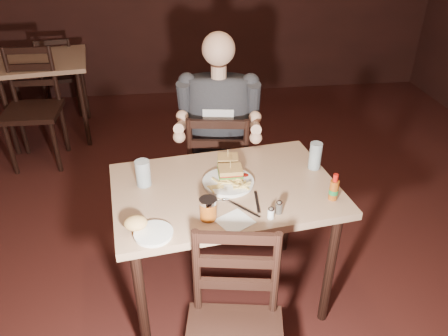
{
  "coord_description": "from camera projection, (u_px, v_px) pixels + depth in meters",
  "views": [
    {
      "loc": [
        -0.08,
        -1.62,
        1.98
      ],
      "look_at": [
        0.15,
        0.24,
        0.85
      ],
      "focal_mm": 35.0,
      "sensor_mm": 36.0,
      "label": 1
    }
  ],
  "objects": [
    {
      "name": "side_plate",
      "position": [
        154.0,
        234.0,
        1.87
      ],
      "size": [
        0.18,
        0.18,
        0.01
      ],
      "primitive_type": "cylinder",
      "rotation": [
        0.0,
        0.0,
        0.13
      ],
      "color": "white",
      "rests_on": "main_table"
    },
    {
      "name": "syrup_dispenser",
      "position": [
        208.0,
        209.0,
        1.94
      ],
      "size": [
        0.09,
        0.09,
        0.1
      ],
      "primitive_type": null,
      "rotation": [
        0.0,
        0.0,
        0.13
      ],
      "color": "#8C4010",
      "rests_on": "main_table"
    },
    {
      "name": "sandwich_left",
      "position": [
        230.0,
        169.0,
        2.21
      ],
      "size": [
        0.12,
        0.1,
        0.1
      ],
      "primitive_type": null,
      "rotation": [
        0.0,
        0.0,
        -0.0
      ],
      "color": "tan",
      "rests_on": "dinner_plate"
    },
    {
      "name": "knife",
      "position": [
        242.0,
        208.0,
        2.03
      ],
      "size": [
        0.15,
        0.17,
        0.01
      ],
      "primitive_type": "cube",
      "rotation": [
        0.0,
        0.0,
        0.71
      ],
      "color": "silver",
      "rests_on": "napkin"
    },
    {
      "name": "glass_left",
      "position": [
        143.0,
        173.0,
        2.17
      ],
      "size": [
        0.08,
        0.08,
        0.14
      ],
      "primitive_type": "cylinder",
      "rotation": [
        0.0,
        0.0,
        0.13
      ],
      "color": "silver",
      "rests_on": "main_table"
    },
    {
      "name": "hot_sauce",
      "position": [
        334.0,
        187.0,
        2.06
      ],
      "size": [
        0.05,
        0.05,
        0.14
      ],
      "primitive_type": null,
      "rotation": [
        0.0,
        0.0,
        0.13
      ],
      "color": "#8C4010",
      "rests_on": "main_table"
    },
    {
      "name": "ketchup_dollop",
      "position": [
        245.0,
        175.0,
        2.25
      ],
      "size": [
        0.04,
        0.04,
        0.01
      ],
      "primitive_type": "ellipsoid",
      "rotation": [
        0.0,
        0.0,
        0.13
      ],
      "color": "maroon",
      "rests_on": "dinner_plate"
    },
    {
      "name": "glass_right",
      "position": [
        315.0,
        156.0,
        2.31
      ],
      "size": [
        0.07,
        0.07,
        0.15
      ],
      "primitive_type": "cylinder",
      "rotation": [
        0.0,
        0.0,
        0.13
      ],
      "color": "silver",
      "rests_on": "main_table"
    },
    {
      "name": "bg_table",
      "position": [
        42.0,
        68.0,
        4.05
      ],
      "size": [
        0.91,
        0.91,
        0.77
      ],
      "rotation": [
        0.0,
        0.0,
        0.15
      ],
      "color": "tan",
      "rests_on": "ground"
    },
    {
      "name": "chair_far",
      "position": [
        219.0,
        169.0,
        2.94
      ],
      "size": [
        0.49,
        0.52,
        0.91
      ],
      "primitive_type": null,
      "rotation": [
        0.0,
        0.0,
        2.99
      ],
      "color": "black",
      "rests_on": "ground"
    },
    {
      "name": "pepper_shaker",
      "position": [
        279.0,
        207.0,
        1.99
      ],
      "size": [
        0.04,
        0.04,
        0.06
      ],
      "primitive_type": null,
      "rotation": [
        0.0,
        0.0,
        0.13
      ],
      "color": "#38332D",
      "rests_on": "main_table"
    },
    {
      "name": "fries_pile",
      "position": [
        228.0,
        182.0,
        2.17
      ],
      "size": [
        0.26,
        0.2,
        0.04
      ],
      "primitive_type": null,
      "rotation": [
        0.0,
        0.0,
        0.13
      ],
      "color": "#E0BF65",
      "rests_on": "dinner_plate"
    },
    {
      "name": "bread_roll",
      "position": [
        136.0,
        223.0,
        1.87
      ],
      "size": [
        0.11,
        0.1,
        0.06
      ],
      "primitive_type": "ellipsoid",
      "rotation": [
        0.0,
        0.0,
        0.13
      ],
      "color": "tan",
      "rests_on": "side_plate"
    },
    {
      "name": "diner",
      "position": [
        219.0,
        108.0,
        2.66
      ],
      "size": [
        0.58,
        0.48,
        0.9
      ],
      "primitive_type": null,
      "rotation": [
        0.0,
        0.0,
        -0.15
      ],
      "color": "#2D2D32",
      "rests_on": "chair_far"
    },
    {
      "name": "salt_shaker",
      "position": [
        271.0,
        213.0,
        1.96
      ],
      "size": [
        0.03,
        0.03,
        0.06
      ],
      "primitive_type": null,
      "rotation": [
        0.0,
        0.0,
        0.13
      ],
      "color": "white",
      "rests_on": "main_table"
    },
    {
      "name": "dinner_plate",
      "position": [
        228.0,
        183.0,
        2.21
      ],
      "size": [
        0.29,
        0.29,
        0.01
      ],
      "primitive_type": "cylinder",
      "rotation": [
        0.0,
        0.0,
        0.13
      ],
      "color": "white",
      "rests_on": "main_table"
    },
    {
      "name": "bg_chair_far",
      "position": [
        59.0,
        75.0,
        4.65
      ],
      "size": [
        0.46,
        0.49,
        0.85
      ],
      "primitive_type": null,
      "rotation": [
        0.0,
        0.0,
        3.31
      ],
      "color": "black",
      "rests_on": "ground"
    },
    {
      "name": "bg_chair_near",
      "position": [
        32.0,
        111.0,
        3.68
      ],
      "size": [
        0.46,
        0.5,
        0.98
      ],
      "primitive_type": null,
      "rotation": [
        0.0,
        0.0,
        -0.01
      ],
      "color": "black",
      "rests_on": "ground"
    },
    {
      "name": "room_shell",
      "position": [
        193.0,
        81.0,
        1.69
      ],
      "size": [
        7.0,
        7.0,
        7.0
      ],
      "color": "black",
      "rests_on": "ground"
    },
    {
      "name": "sandwich_right",
      "position": [
        228.0,
        158.0,
        2.31
      ],
      "size": [
        0.12,
        0.1,
        0.1
      ],
      "primitive_type": null,
      "rotation": [
        0.0,
        0.0,
        -0.11
      ],
      "color": "tan",
      "rests_on": "dinner_plate"
    },
    {
      "name": "napkin",
      "position": [
        235.0,
        221.0,
        1.95
      ],
      "size": [
        0.19,
        0.19,
        0.0
      ],
      "primitive_type": "cube",
      "rotation": [
        0.0,
        0.0,
        0.54
      ],
      "color": "white",
      "rests_on": "main_table"
    },
    {
      "name": "main_table",
      "position": [
        225.0,
        201.0,
        2.24
      ],
      "size": [
        1.2,
        0.88,
        0.77
      ],
      "rotation": [
        0.0,
        0.0,
        0.13
      ],
      "color": "tan",
      "rests_on": "ground"
    },
    {
      "name": "fork",
      "position": [
        257.0,
        202.0,
        2.07
      ],
      "size": [
        0.03,
        0.18,
        0.01
      ],
      "primitive_type": "cube",
      "rotation": [
        0.0,
        0.0,
        -0.08
      ],
      "color": "silver",
      "rests_on": "napkin"
    }
  ]
}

